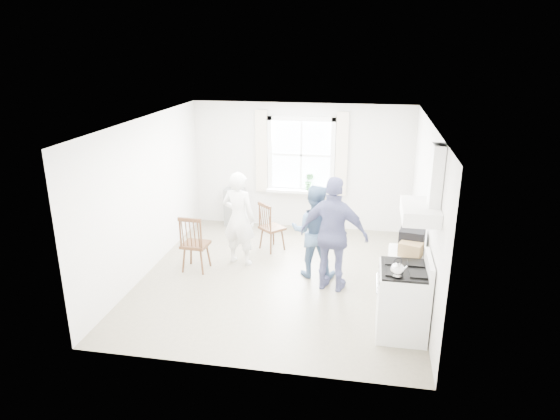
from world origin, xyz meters
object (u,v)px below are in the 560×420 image
object	(u,v)px
windsor_chair_a	(192,238)
windsor_chair_b	(268,222)
stereo_stack	(412,240)
person_right	(334,235)
low_cabinet	(405,280)
person_mid	(314,231)
person_left	(239,219)
gas_stove	(403,301)

from	to	relation	value
windsor_chair_a	windsor_chair_b	distance (m)	1.55
stereo_stack	person_right	xyz separation A→B (m)	(-1.13, 0.34, -0.14)
low_cabinet	person_mid	distance (m)	1.71
windsor_chair_b	person_left	world-z (taller)	person_left
windsor_chair_a	low_cabinet	bearing A→B (deg)	-9.85
person_left	person_right	world-z (taller)	person_right
windsor_chair_b	person_left	distance (m)	0.78
windsor_chair_a	person_right	bearing A→B (deg)	-4.52
windsor_chair_b	person_mid	distance (m)	1.32
low_cabinet	person_left	size ratio (longest dim) A/B	0.54
person_left	person_right	bearing A→B (deg)	170.84
person_left	windsor_chair_a	bearing A→B (deg)	48.90
low_cabinet	person_right	bearing A→B (deg)	159.16
windsor_chair_a	windsor_chair_b	xyz separation A→B (m)	(1.06, 1.13, -0.04)
windsor_chair_a	person_left	xyz separation A→B (m)	(0.68, 0.50, 0.22)
gas_stove	windsor_chair_a	distance (m)	3.63
low_cabinet	person_left	bearing A→B (deg)	158.46
windsor_chair_a	person_right	xyz separation A→B (m)	(2.37, -0.19, 0.30)
low_cabinet	windsor_chair_b	distance (m)	2.96
windsor_chair_a	person_mid	world-z (taller)	person_mid
person_left	person_mid	size ratio (longest dim) A/B	1.07
stereo_stack	windsor_chair_a	xyz separation A→B (m)	(-3.51, 0.53, -0.44)
gas_stove	person_right	world-z (taller)	person_right
person_mid	windsor_chair_a	bearing A→B (deg)	6.39
windsor_chair_b	gas_stove	bearing A→B (deg)	-46.18
stereo_stack	windsor_chair_b	xyz separation A→B (m)	(-2.45, 1.65, -0.48)
windsor_chair_b	person_left	bearing A→B (deg)	-120.73
low_cabinet	windsor_chair_a	bearing A→B (deg)	170.15
low_cabinet	person_right	xyz separation A→B (m)	(-1.08, 0.41, 0.47)
gas_stove	windsor_chair_b	size ratio (longest dim) A/B	1.19
stereo_stack	person_mid	size ratio (longest dim) A/B	0.25
windsor_chair_a	person_mid	bearing A→B (deg)	7.12
windsor_chair_b	person_mid	xyz separation A→B (m)	(0.96, -0.88, 0.21)
windsor_chair_b	person_left	size ratio (longest dim) A/B	0.56
stereo_stack	windsor_chair_a	world-z (taller)	stereo_stack
windsor_chair_b	person_right	size ratio (longest dim) A/B	0.51
gas_stove	person_right	distance (m)	1.57
gas_stove	windsor_chair_b	xyz separation A→B (m)	(-2.33, 2.43, 0.09)
stereo_stack	person_mid	bearing A→B (deg)	152.47
windsor_chair_a	person_left	world-z (taller)	person_left
gas_stove	low_cabinet	size ratio (longest dim) A/B	1.24
person_left	gas_stove	bearing A→B (deg)	159.27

